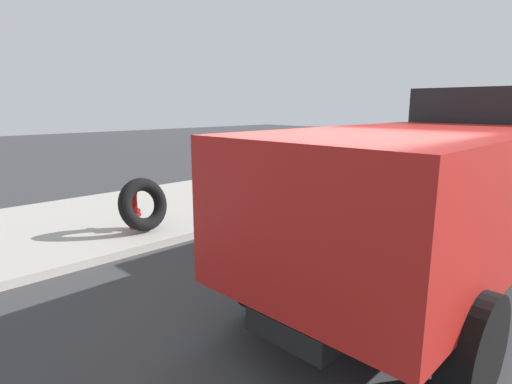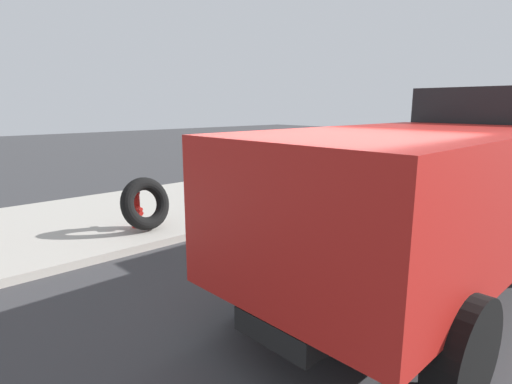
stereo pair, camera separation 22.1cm
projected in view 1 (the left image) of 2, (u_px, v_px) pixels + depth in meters
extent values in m
plane|color=#38383A|center=(327.00, 330.00, 5.01)|extent=(80.00, 80.00, 0.00)
cube|color=#ADA89E|center=(99.00, 220.00, 9.54)|extent=(36.00, 5.00, 0.15)
cylinder|color=red|center=(133.00, 212.00, 8.59)|extent=(0.19, 0.19, 0.70)
sphere|color=red|center=(132.00, 193.00, 8.50)|extent=(0.22, 0.22, 0.22)
cylinder|color=red|center=(137.00, 210.00, 8.45)|extent=(0.08, 0.15, 0.08)
cylinder|color=red|center=(129.00, 207.00, 8.69)|extent=(0.08, 0.15, 0.08)
cylinder|color=red|center=(137.00, 214.00, 8.47)|extent=(0.10, 0.15, 0.10)
torus|color=black|center=(143.00, 204.00, 8.36)|extent=(1.15, 0.65, 1.13)
cube|color=red|center=(408.00, 194.00, 5.15)|extent=(4.84, 2.58, 1.60)
cube|color=black|center=(495.00, 149.00, 7.59)|extent=(2.04, 2.53, 2.20)
cube|color=black|center=(436.00, 244.00, 6.10)|extent=(7.01, 1.02, 0.24)
cylinder|color=black|center=(418.00, 210.00, 8.59)|extent=(1.10, 0.32, 1.10)
cylinder|color=black|center=(269.00, 272.00, 5.39)|extent=(1.10, 0.32, 1.10)
cylinder|color=black|center=(473.00, 349.00, 3.67)|extent=(1.10, 0.32, 1.10)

